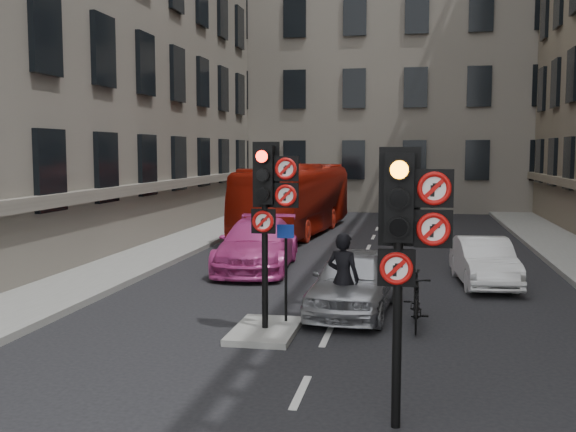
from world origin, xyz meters
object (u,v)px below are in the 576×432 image
(motorcyclist, at_px, (343,279))
(signal_near, at_px, (406,227))
(motorcycle, at_px, (416,300))
(info_sign, at_px, (286,259))
(car_silver, at_px, (354,281))
(car_white, at_px, (484,262))
(bus_red, at_px, (296,199))
(signal_far, at_px, (269,194))
(car_pink, at_px, (257,245))

(motorcyclist, bearing_deg, signal_near, 122.15)
(motorcycle, height_order, info_sign, info_sign)
(motorcycle, height_order, motorcyclist, motorcyclist)
(car_silver, bearing_deg, motorcyclist, -92.07)
(motorcyclist, xyz_separation_m, info_sign, (-1.10, -0.43, 0.44))
(info_sign, bearing_deg, car_silver, 44.28)
(car_white, bearing_deg, car_silver, -135.47)
(car_white, bearing_deg, bus_red, 119.11)
(car_white, distance_m, bus_red, 12.06)
(signal_far, bearing_deg, bus_red, 98.04)
(signal_near, distance_m, info_sign, 5.30)
(signal_near, relative_size, info_sign, 1.83)
(signal_far, bearing_deg, signal_near, -56.98)
(bus_red, relative_size, motorcycle, 5.70)
(signal_near, height_order, car_silver, signal_near)
(signal_near, xyz_separation_m, motorcyclist, (-1.28, 5.01, -1.64))
(car_silver, distance_m, bus_red, 14.10)
(signal_far, height_order, motorcyclist, signal_far)
(car_pink, bearing_deg, signal_far, -79.10)
(car_white, distance_m, info_sign, 6.77)
(car_pink, height_order, motorcycle, car_pink)
(signal_near, height_order, car_white, signal_near)
(car_white, height_order, motorcycle, car_white)
(car_silver, bearing_deg, car_pink, 129.68)
(car_silver, xyz_separation_m, motorcycle, (1.33, -1.06, -0.13))
(car_pink, bearing_deg, car_white, -14.40)
(car_silver, height_order, motorcyclist, motorcyclist)
(car_silver, xyz_separation_m, car_white, (3.10, 3.65, -0.08))
(motorcycle, bearing_deg, car_white, 69.55)
(car_silver, distance_m, motorcyclist, 1.10)
(car_silver, height_order, bus_red, bus_red)
(signal_far, height_order, bus_red, signal_far)
(motorcyclist, bearing_deg, car_silver, -79.55)
(bus_red, bearing_deg, info_sign, -76.05)
(signal_far, bearing_deg, car_pink, 105.00)
(signal_far, relative_size, info_sign, 1.83)
(car_pink, distance_m, motorcyclist, 6.67)
(car_silver, relative_size, motorcycle, 2.18)
(motorcycle, bearing_deg, signal_near, -91.86)
(motorcycle, distance_m, info_sign, 2.73)
(motorcycle, bearing_deg, car_pink, 128.38)
(motorcyclist, bearing_deg, bus_red, -58.69)
(bus_red, xyz_separation_m, motorcycle, (4.99, -14.66, -0.92))
(car_white, bearing_deg, car_pink, 164.58)
(signal_far, relative_size, motorcycle, 1.91)
(motorcyclist, bearing_deg, signal_far, 55.20)
(motorcycle, bearing_deg, signal_far, -159.89)
(car_white, distance_m, car_pink, 6.50)
(signal_near, xyz_separation_m, signal_far, (-2.60, 4.00, 0.12))
(signal_far, distance_m, car_silver, 3.23)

